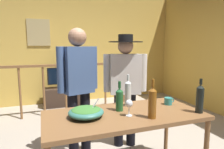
{
  "coord_description": "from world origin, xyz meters",
  "views": [
    {
      "loc": [
        -0.78,
        -2.36,
        1.44
      ],
      "look_at": [
        -0.01,
        -0.23,
        1.11
      ],
      "focal_mm": 31.73,
      "sensor_mm": 36.0,
      "label": 1
    }
  ],
  "objects_px": {
    "wine_bottle_green": "(119,99)",
    "wine_bottle_amber": "(152,102)",
    "framed_picture": "(39,32)",
    "person_standing_right": "(125,81)",
    "wine_glass": "(129,104)",
    "person_standing_left": "(78,82)",
    "serving_table": "(124,120)",
    "salad_bowl": "(86,112)",
    "flat_screen_tv": "(62,76)",
    "tv_console": "(63,97)",
    "mug_teal": "(168,101)",
    "wine_bottle_clear": "(128,93)",
    "stair_railing": "(67,82)",
    "wine_bottle_dark": "(200,98)"
  },
  "relations": [
    {
      "from": "framed_picture",
      "to": "person_standing_right",
      "type": "height_order",
      "value": "framed_picture"
    },
    {
      "from": "flat_screen_tv",
      "to": "serving_table",
      "type": "xyz_separation_m",
      "value": [
        0.31,
        -2.98,
        -0.03
      ]
    },
    {
      "from": "serving_table",
      "to": "mug_teal",
      "type": "xyz_separation_m",
      "value": [
        0.6,
        0.1,
        0.11
      ]
    },
    {
      "from": "person_standing_left",
      "to": "person_standing_right",
      "type": "xyz_separation_m",
      "value": [
        0.66,
        -0.0,
        -0.03
      ]
    },
    {
      "from": "wine_bottle_amber",
      "to": "mug_teal",
      "type": "height_order",
      "value": "wine_bottle_amber"
    },
    {
      "from": "framed_picture",
      "to": "serving_table",
      "type": "xyz_separation_m",
      "value": [
        0.79,
        -3.3,
        -1.05
      ]
    },
    {
      "from": "flat_screen_tv",
      "to": "wine_bottle_amber",
      "type": "height_order",
      "value": "wine_bottle_amber"
    },
    {
      "from": "wine_bottle_dark",
      "to": "person_standing_left",
      "type": "distance_m",
      "value": 1.44
    },
    {
      "from": "wine_bottle_amber",
      "to": "person_standing_left",
      "type": "bearing_deg",
      "value": 118.84
    },
    {
      "from": "stair_railing",
      "to": "wine_bottle_clear",
      "type": "height_order",
      "value": "wine_bottle_clear"
    },
    {
      "from": "wine_bottle_dark",
      "to": "person_standing_left",
      "type": "relative_size",
      "value": 0.21
    },
    {
      "from": "flat_screen_tv",
      "to": "wine_bottle_amber",
      "type": "relative_size",
      "value": 1.83
    },
    {
      "from": "wine_bottle_green",
      "to": "wine_bottle_amber",
      "type": "distance_m",
      "value": 0.37
    },
    {
      "from": "wine_bottle_dark",
      "to": "person_standing_right",
      "type": "xyz_separation_m",
      "value": [
        -0.4,
        0.97,
        0.03
      ]
    },
    {
      "from": "salad_bowl",
      "to": "wine_bottle_dark",
      "type": "bearing_deg",
      "value": -13.22
    },
    {
      "from": "framed_picture",
      "to": "flat_screen_tv",
      "type": "xyz_separation_m",
      "value": [
        0.48,
        -0.32,
        -1.02
      ]
    },
    {
      "from": "tv_console",
      "to": "person_standing_left",
      "type": "bearing_deg",
      "value": -90.43
    },
    {
      "from": "wine_glass",
      "to": "wine_bottle_green",
      "type": "xyz_separation_m",
      "value": [
        -0.03,
        0.18,
        0.01
      ]
    },
    {
      "from": "tv_console",
      "to": "wine_bottle_green",
      "type": "height_order",
      "value": "wine_bottle_green"
    },
    {
      "from": "stair_railing",
      "to": "person_standing_right",
      "type": "distance_m",
      "value": 1.76
    },
    {
      "from": "framed_picture",
      "to": "wine_bottle_amber",
      "type": "xyz_separation_m",
      "value": [
        0.98,
        -3.51,
        -0.83
      ]
    },
    {
      "from": "framed_picture",
      "to": "mug_teal",
      "type": "xyz_separation_m",
      "value": [
        1.39,
        -3.2,
        -0.94
      ]
    },
    {
      "from": "wine_bottle_green",
      "to": "person_standing_right",
      "type": "height_order",
      "value": "person_standing_right"
    },
    {
      "from": "person_standing_left",
      "to": "serving_table",
      "type": "bearing_deg",
      "value": 98.59
    },
    {
      "from": "wine_bottle_clear",
      "to": "wine_glass",
      "type": "bearing_deg",
      "value": -112.53
    },
    {
      "from": "framed_picture",
      "to": "flat_screen_tv",
      "type": "bearing_deg",
      "value": -33.98
    },
    {
      "from": "tv_console",
      "to": "salad_bowl",
      "type": "height_order",
      "value": "salad_bowl"
    },
    {
      "from": "serving_table",
      "to": "salad_bowl",
      "type": "distance_m",
      "value": 0.41
    },
    {
      "from": "wine_bottle_amber",
      "to": "person_standing_left",
      "type": "height_order",
      "value": "person_standing_left"
    },
    {
      "from": "wine_bottle_amber",
      "to": "mug_teal",
      "type": "relative_size",
      "value": 3.0
    },
    {
      "from": "salad_bowl",
      "to": "person_standing_left",
      "type": "xyz_separation_m",
      "value": [
        0.06,
        0.71,
        0.16
      ]
    },
    {
      "from": "serving_table",
      "to": "framed_picture",
      "type": "bearing_deg",
      "value": 103.42
    },
    {
      "from": "wine_glass",
      "to": "wine_bottle_dark",
      "type": "distance_m",
      "value": 0.73
    },
    {
      "from": "flat_screen_tv",
      "to": "wine_bottle_clear",
      "type": "bearing_deg",
      "value": -80.77
    },
    {
      "from": "wine_bottle_clear",
      "to": "person_standing_left",
      "type": "height_order",
      "value": "person_standing_left"
    },
    {
      "from": "tv_console",
      "to": "person_standing_right",
      "type": "distance_m",
      "value": 2.48
    },
    {
      "from": "serving_table",
      "to": "wine_glass",
      "type": "height_order",
      "value": "wine_glass"
    },
    {
      "from": "wine_bottle_amber",
      "to": "person_standing_right",
      "type": "height_order",
      "value": "person_standing_right"
    },
    {
      "from": "wine_glass",
      "to": "wine_bottle_amber",
      "type": "relative_size",
      "value": 0.44
    },
    {
      "from": "wine_glass",
      "to": "wine_bottle_amber",
      "type": "height_order",
      "value": "wine_bottle_amber"
    },
    {
      "from": "wine_bottle_clear",
      "to": "mug_teal",
      "type": "height_order",
      "value": "wine_bottle_clear"
    },
    {
      "from": "wine_bottle_green",
      "to": "wine_bottle_amber",
      "type": "bearing_deg",
      "value": -55.54
    },
    {
      "from": "wine_bottle_green",
      "to": "mug_teal",
      "type": "distance_m",
      "value": 0.62
    },
    {
      "from": "flat_screen_tv",
      "to": "wine_bottle_clear",
      "type": "height_order",
      "value": "wine_bottle_clear"
    },
    {
      "from": "tv_console",
      "to": "mug_teal",
      "type": "relative_size",
      "value": 7.24
    },
    {
      "from": "flat_screen_tv",
      "to": "wine_glass",
      "type": "relative_size",
      "value": 4.17
    },
    {
      "from": "salad_bowl",
      "to": "person_standing_left",
      "type": "distance_m",
      "value": 0.73
    },
    {
      "from": "framed_picture",
      "to": "wine_bottle_green",
      "type": "relative_size",
      "value": 1.99
    },
    {
      "from": "flat_screen_tv",
      "to": "serving_table",
      "type": "distance_m",
      "value": 3.0
    },
    {
      "from": "tv_console",
      "to": "wine_glass",
      "type": "distance_m",
      "value": 3.19
    }
  ]
}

